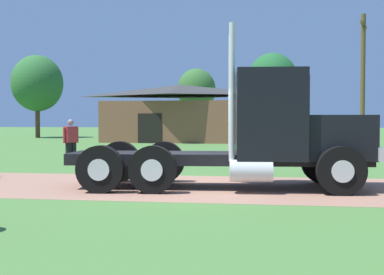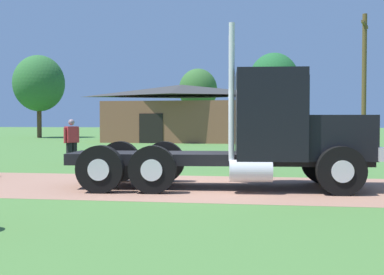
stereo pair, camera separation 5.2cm
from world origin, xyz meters
TOP-DOWN VIEW (x-y plane):
  - ground_plane at (0.00, 0.00)m, footprint 200.00×200.00m
  - dirt_track at (0.00, 0.00)m, footprint 120.00×5.02m
  - truck_foreground_white at (2.17, 0.00)m, footprint 7.75×3.06m
  - visitor_far_side at (-5.13, 5.50)m, footprint 0.48×0.58m
  - shed_building at (-4.44, 26.30)m, footprint 12.16×6.26m
  - utility_pole_near at (7.70, 16.95)m, footprint 0.76×2.15m
  - tree_left at (-19.59, 33.16)m, footprint 4.92×4.92m
  - tree_mid at (-5.28, 42.09)m, footprint 4.22×4.22m
  - tree_right at (2.79, 28.95)m, footprint 4.07×4.07m

SIDE VIEW (x-z plane):
  - ground_plane at x=0.00m, z-range 0.00..0.00m
  - dirt_track at x=0.00m, z-range 0.00..0.01m
  - visitor_far_side at x=-5.13m, z-range 0.09..1.84m
  - truck_foreground_white at x=2.17m, z-range -0.65..3.36m
  - shed_building at x=-4.44m, z-range -0.08..4.42m
  - utility_pole_near at x=7.70m, z-range 0.25..7.97m
  - tree_right at x=2.79m, z-range 1.33..8.54m
  - tree_mid at x=-5.28m, z-range 1.33..8.69m
  - tree_left at x=-19.59m, z-range 1.26..9.23m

